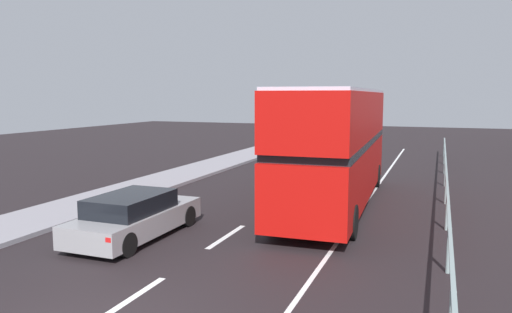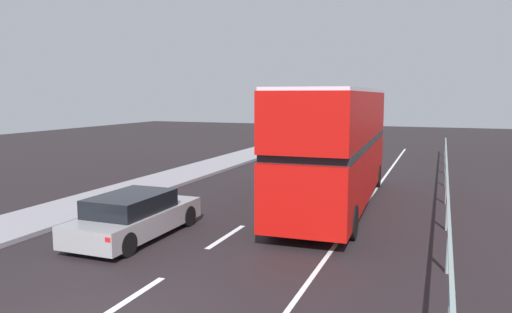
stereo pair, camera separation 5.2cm
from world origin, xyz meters
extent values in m
cube|color=silver|center=(0.00, 1.30, 0.00)|extent=(0.16, 2.48, 0.01)
cube|color=silver|center=(0.00, 5.99, 0.00)|extent=(0.16, 2.48, 0.01)
cube|color=silver|center=(0.00, 10.68, 0.00)|extent=(0.16, 2.48, 0.01)
cube|color=silver|center=(0.00, 15.37, 0.00)|extent=(0.16, 2.48, 0.01)
cube|color=silver|center=(0.00, 20.06, 0.00)|extent=(0.16, 2.48, 0.01)
cube|color=silver|center=(0.00, 24.75, 0.00)|extent=(0.16, 2.48, 0.01)
cube|color=silver|center=(0.00, 29.44, 0.00)|extent=(0.16, 2.48, 0.01)
cube|color=silver|center=(3.13, 9.00, 0.00)|extent=(0.12, 46.00, 0.01)
cube|color=gray|center=(5.97, 9.00, 1.07)|extent=(0.08, 42.00, 0.08)
cylinder|color=gray|center=(5.97, 5.18, 0.54)|extent=(0.10, 0.10, 1.07)
cylinder|color=gray|center=(5.97, 9.00, 0.54)|extent=(0.10, 0.10, 1.07)
cylinder|color=gray|center=(5.97, 12.82, 0.54)|extent=(0.10, 0.10, 1.07)
cylinder|color=gray|center=(5.97, 16.64, 0.54)|extent=(0.10, 0.10, 1.07)
cylinder|color=gray|center=(5.97, 20.45, 0.54)|extent=(0.10, 0.10, 1.07)
cylinder|color=gray|center=(5.97, 24.27, 0.54)|extent=(0.10, 0.10, 1.07)
cylinder|color=gray|center=(5.97, 28.09, 0.54)|extent=(0.10, 0.10, 1.07)
cube|color=red|center=(2.13, 11.08, 1.31)|extent=(2.93, 11.46, 1.93)
cube|color=black|center=(2.13, 11.08, 2.40)|extent=(2.93, 11.01, 0.24)
cube|color=red|center=(2.13, 11.08, 3.36)|extent=(2.93, 11.46, 1.68)
cube|color=silver|center=(2.13, 11.08, 4.25)|extent=(2.87, 11.24, 0.10)
cube|color=black|center=(1.90, 16.75, 1.41)|extent=(2.22, 0.13, 1.35)
cube|color=yellow|center=(1.90, 16.75, 3.78)|extent=(1.48, 0.10, 0.28)
cylinder|color=black|center=(0.82, 15.32, 0.50)|extent=(0.32, 1.01, 1.00)
cylinder|color=black|center=(3.09, 15.41, 0.50)|extent=(0.32, 1.01, 1.00)
cylinder|color=black|center=(1.16, 6.95, 0.50)|extent=(0.32, 1.01, 1.00)
cylinder|color=black|center=(3.43, 7.05, 0.50)|extent=(0.32, 1.01, 1.00)
cube|color=gray|center=(-2.43, 5.03, 0.48)|extent=(1.83, 4.54, 0.61)
cube|color=black|center=(-2.43, 4.81, 1.04)|extent=(1.60, 2.50, 0.51)
cube|color=red|center=(-3.24, 2.80, 0.64)|extent=(0.16, 0.06, 0.12)
cube|color=red|center=(-1.63, 2.79, 0.64)|extent=(0.16, 0.06, 0.12)
cylinder|color=black|center=(-3.24, 6.60, 0.32)|extent=(0.20, 0.64, 0.64)
cylinder|color=black|center=(-1.59, 6.59, 0.32)|extent=(0.20, 0.64, 0.64)
cylinder|color=black|center=(-3.26, 3.47, 0.32)|extent=(0.20, 0.64, 0.64)
cylinder|color=black|center=(-1.61, 3.46, 0.32)|extent=(0.20, 0.64, 0.64)
cube|color=black|center=(-1.94, 20.72, 0.53)|extent=(1.86, 4.42, 0.70)
cube|color=black|center=(-1.95, 20.50, 1.16)|extent=(1.59, 2.45, 0.56)
cube|color=red|center=(-2.77, 18.58, 0.71)|extent=(0.16, 0.06, 0.12)
cube|color=red|center=(-1.23, 18.54, 0.71)|extent=(0.16, 0.06, 0.12)
cylinder|color=black|center=(-2.69, 22.23, 0.32)|extent=(0.22, 0.65, 0.64)
cylinder|color=black|center=(-1.11, 22.18, 0.32)|extent=(0.22, 0.65, 0.64)
cylinder|color=black|center=(-2.77, 19.25, 0.32)|extent=(0.22, 0.65, 0.64)
cylinder|color=black|center=(-1.19, 19.21, 0.32)|extent=(0.22, 0.65, 0.64)
camera|label=1|loc=(5.67, -6.36, 4.07)|focal=33.74mm
camera|label=2|loc=(5.72, -6.34, 4.07)|focal=33.74mm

